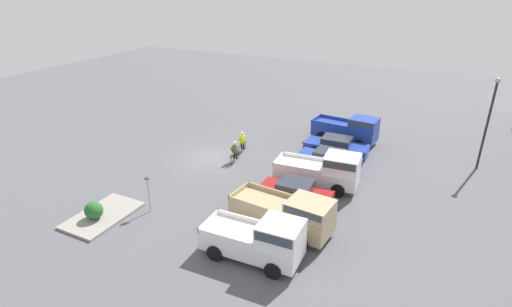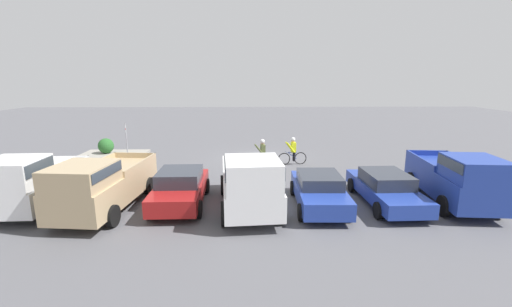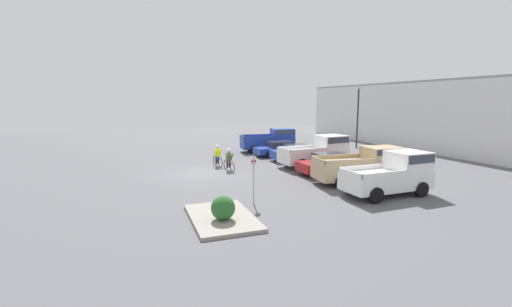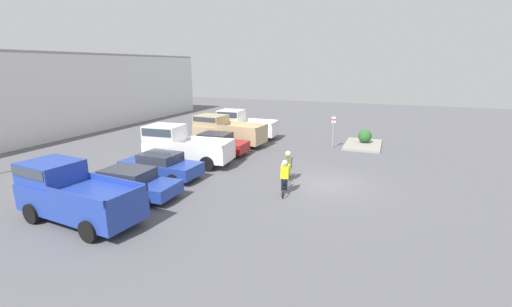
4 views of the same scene
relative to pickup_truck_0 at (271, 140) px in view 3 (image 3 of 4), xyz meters
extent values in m
plane|color=#56565B|center=(7.83, -8.41, -1.15)|extent=(80.00, 80.00, 0.00)
cube|color=silver|center=(7.83, 20.78, 2.23)|extent=(45.84, 14.38, 6.76)
cube|color=gray|center=(7.83, 20.78, 5.71)|extent=(45.84, 14.38, 0.20)
cube|color=#233D9E|center=(-0.04, -0.42, -0.27)|extent=(2.39, 5.34, 1.05)
cube|color=#233D9E|center=(0.10, 1.13, 0.68)|extent=(1.95, 2.23, 0.83)
cube|color=#333D47|center=(0.10, 1.13, 0.86)|extent=(2.00, 2.07, 0.37)
cube|color=#233D9E|center=(-1.05, -1.37, 0.38)|extent=(0.36, 3.11, 0.25)
cube|color=#233D9E|center=(0.79, -1.53, 0.38)|extent=(0.36, 3.11, 0.25)
cube|color=#233D9E|center=(-0.27, -2.96, 0.38)|extent=(1.93, 0.25, 0.25)
cylinder|color=black|center=(-0.85, 1.27, -0.75)|extent=(0.29, 0.81, 0.80)
cylinder|color=black|center=(1.07, 1.10, -0.75)|extent=(0.29, 0.81, 0.80)
cylinder|color=black|center=(-1.14, -1.93, -0.75)|extent=(0.29, 0.81, 0.80)
cylinder|color=black|center=(0.78, -2.11, -0.75)|extent=(0.29, 0.81, 0.80)
cube|color=#233D9E|center=(2.76, -0.25, -0.61)|extent=(1.91, 4.82, 0.55)
cube|color=#2D333D|center=(2.76, -0.25, -0.08)|extent=(1.66, 2.19, 0.51)
cylinder|color=black|center=(1.83, 1.26, -0.84)|extent=(0.20, 0.64, 0.63)
cylinder|color=black|center=(3.61, 1.30, -0.84)|extent=(0.20, 0.64, 0.63)
cylinder|color=black|center=(1.91, -1.80, -0.84)|extent=(0.20, 0.64, 0.63)
cylinder|color=black|center=(3.70, -1.75, -0.84)|extent=(0.20, 0.64, 0.63)
cube|color=#233D9E|center=(5.56, 0.04, -0.57)|extent=(1.90, 4.43, 0.63)
cube|color=#2D333D|center=(5.56, 0.04, -0.02)|extent=(1.66, 2.01, 0.47)
cylinder|color=black|center=(4.70, 1.46, -0.84)|extent=(0.20, 0.64, 0.64)
cylinder|color=black|center=(6.49, 1.42, -0.84)|extent=(0.20, 0.64, 0.64)
cylinder|color=black|center=(4.63, -1.34, -0.84)|extent=(0.20, 0.64, 0.64)
cylinder|color=black|center=(6.42, -1.39, -0.84)|extent=(0.20, 0.64, 0.64)
cube|color=white|center=(8.36, 0.04, -0.30)|extent=(2.47, 5.46, 0.92)
cube|color=white|center=(8.23, 1.62, 0.68)|extent=(2.05, 2.27, 1.04)
cube|color=#333D47|center=(8.23, 1.62, 0.90)|extent=(2.09, 2.10, 0.46)
cube|color=white|center=(7.47, -1.10, 0.28)|extent=(0.34, 3.18, 0.25)
cube|color=white|center=(9.43, -0.94, 0.28)|extent=(0.34, 3.18, 0.25)
cube|color=white|center=(8.58, -2.57, 0.28)|extent=(2.04, 0.25, 0.25)
cylinder|color=black|center=(7.21, 1.59, -0.72)|extent=(0.29, 0.89, 0.87)
cylinder|color=black|center=(9.25, 1.76, -0.72)|extent=(0.29, 0.89, 0.87)
cylinder|color=black|center=(7.48, -1.69, -0.72)|extent=(0.29, 0.89, 0.87)
cylinder|color=black|center=(9.51, -1.52, -0.72)|extent=(0.29, 0.89, 0.87)
cube|color=maroon|center=(11.16, -0.31, -0.55)|extent=(1.91, 4.38, 0.64)
cube|color=#2D333D|center=(11.16, -0.31, 0.04)|extent=(1.69, 1.98, 0.54)
cylinder|color=black|center=(10.22, 1.07, -0.82)|extent=(0.19, 0.67, 0.66)
cylinder|color=black|center=(12.06, 1.10, -0.82)|extent=(0.19, 0.67, 0.66)
cylinder|color=black|center=(10.26, -1.71, -0.82)|extent=(0.19, 0.67, 0.66)
cylinder|color=black|center=(12.11, -1.68, -0.82)|extent=(0.19, 0.67, 0.66)
cube|color=tan|center=(13.96, 0.00, -0.27)|extent=(2.51, 5.63, 1.07)
cube|color=tan|center=(14.11, 1.63, 0.65)|extent=(2.05, 2.35, 0.76)
cube|color=#333D47|center=(14.11, 1.63, 0.82)|extent=(2.09, 2.18, 0.34)
cube|color=tan|center=(12.90, -1.00, 0.39)|extent=(0.38, 3.27, 0.25)
cube|color=tan|center=(14.82, -1.18, 0.39)|extent=(0.38, 3.27, 0.25)
cube|color=tan|center=(13.71, -2.68, 0.39)|extent=(2.01, 0.27, 0.25)
cylinder|color=black|center=(13.12, 1.78, -0.76)|extent=(0.29, 0.80, 0.78)
cylinder|color=black|center=(15.12, 1.59, -0.76)|extent=(0.29, 0.80, 0.78)
cylinder|color=black|center=(12.80, -1.59, -0.76)|extent=(0.29, 0.80, 0.78)
cylinder|color=black|center=(14.81, -1.78, -0.76)|extent=(0.29, 0.80, 0.78)
cube|color=white|center=(16.76, -0.30, -0.34)|extent=(2.14, 4.91, 0.91)
cube|color=white|center=(16.71, 1.15, 0.63)|extent=(1.88, 2.00, 1.02)
cube|color=#333D47|center=(16.71, 1.15, 0.85)|extent=(1.93, 1.85, 0.45)
cube|color=white|center=(15.85, -1.30, 0.24)|extent=(0.18, 2.90, 0.25)
cube|color=white|center=(17.74, -1.23, 0.24)|extent=(0.18, 2.90, 0.25)
cube|color=white|center=(16.85, -2.68, 0.24)|extent=(1.97, 0.15, 0.25)
cylinder|color=black|center=(15.72, 1.17, -0.75)|extent=(0.25, 0.81, 0.80)
cylinder|color=black|center=(17.69, 1.24, -0.75)|extent=(0.25, 0.81, 0.80)
cylinder|color=black|center=(15.83, -1.83, -0.75)|extent=(0.25, 0.81, 0.80)
cylinder|color=black|center=(17.80, -1.76, -0.75)|extent=(0.25, 0.81, 0.80)
torus|color=black|center=(8.14, -6.37, -0.83)|extent=(0.70, 0.17, 0.70)
torus|color=black|center=(7.06, -6.55, -0.83)|extent=(0.70, 0.17, 0.70)
cylinder|color=maroon|center=(7.60, -6.46, -0.66)|extent=(0.56, 0.13, 0.37)
cylinder|color=maroon|center=(7.60, -6.46, -0.47)|extent=(0.60, 0.14, 0.04)
cylinder|color=maroon|center=(7.41, -6.49, -0.66)|extent=(0.04, 0.04, 0.34)
cylinder|color=maroon|center=(8.00, -6.39, -0.44)|extent=(0.10, 0.46, 0.02)
cylinder|color=black|center=(7.48, -6.39, -0.70)|extent=(0.14, 0.14, 0.52)
cylinder|color=black|center=(7.51, -6.57, -0.70)|extent=(0.14, 0.14, 0.52)
cube|color=#5B6638|center=(7.55, -6.47, -0.15)|extent=(0.30, 0.40, 0.58)
cylinder|color=#5B6638|center=(7.73, -6.26, -0.15)|extent=(0.54, 0.18, 0.64)
cylinder|color=#5B6638|center=(7.79, -6.60, -0.15)|extent=(0.54, 0.18, 0.64)
sphere|color=tan|center=(7.57, -6.46, 0.27)|extent=(0.25, 0.25, 0.25)
sphere|color=silver|center=(7.57, -6.46, 0.33)|extent=(0.27, 0.27, 0.27)
torus|color=black|center=(6.27, -6.77, -0.80)|extent=(0.75, 0.18, 0.75)
torus|color=black|center=(5.26, -6.94, -0.80)|extent=(0.75, 0.18, 0.75)
cylinder|color=#233D9E|center=(5.76, -6.85, -0.62)|extent=(0.53, 0.13, 0.40)
cylinder|color=#233D9E|center=(5.76, -6.85, -0.41)|extent=(0.56, 0.13, 0.04)
cylinder|color=#233D9E|center=(5.59, -6.88, -0.62)|extent=(0.04, 0.04, 0.37)
cylinder|color=#233D9E|center=(6.14, -6.79, -0.38)|extent=(0.10, 0.46, 0.02)
cylinder|color=black|center=(5.65, -6.78, -0.66)|extent=(0.14, 0.14, 0.56)
cylinder|color=black|center=(5.68, -6.96, -0.66)|extent=(0.14, 0.14, 0.56)
cube|color=yellow|center=(5.71, -6.86, -0.09)|extent=(0.30, 0.40, 0.58)
cylinder|color=yellow|center=(5.89, -6.66, -0.09)|extent=(0.52, 0.18, 0.63)
cylinder|color=yellow|center=(5.94, -6.99, -0.09)|extent=(0.52, 0.18, 0.63)
sphere|color=tan|center=(5.74, -6.86, 0.32)|extent=(0.24, 0.24, 0.24)
sphere|color=silver|center=(5.74, -6.86, 0.38)|extent=(0.26, 0.26, 0.26)
cylinder|color=#9E9EA3|center=(15.76, -7.45, 0.06)|extent=(0.06, 0.06, 2.44)
cube|color=white|center=(15.76, -7.45, 0.96)|extent=(0.11, 0.29, 0.45)
cube|color=red|center=(15.76, -7.45, 0.96)|extent=(0.12, 0.29, 0.10)
cylinder|color=#2D2823|center=(0.82, 9.45, 1.96)|extent=(0.16, 0.16, 6.23)
sphere|color=#B2B2A8|center=(0.82, 9.45, 5.20)|extent=(0.36, 0.36, 0.36)
cube|color=gray|center=(17.43, -9.49, -1.08)|extent=(4.19, 2.60, 0.15)
sphere|color=#286028|center=(17.91, -9.55, -0.50)|extent=(1.01, 1.01, 1.01)
camera|label=1|loc=(30.73, 6.98, 11.24)|focal=28.00mm
camera|label=2|loc=(8.36, 13.03, 3.94)|focal=24.00mm
camera|label=3|loc=(31.13, -12.89, 3.88)|focal=24.00mm
camera|label=4|loc=(-8.96, -11.22, 4.79)|focal=24.00mm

